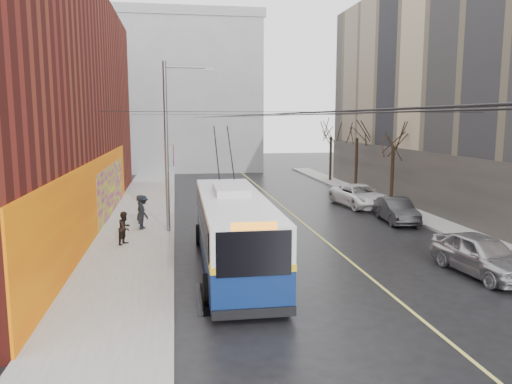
# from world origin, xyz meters

# --- Properties ---
(ground) EXTENTS (140.00, 140.00, 0.00)m
(ground) POSITION_xyz_m (0.00, 0.00, 0.00)
(ground) COLOR black
(ground) RESTS_ON ground
(sidewalk_left) EXTENTS (4.00, 60.00, 0.15)m
(sidewalk_left) POSITION_xyz_m (-8.00, 12.00, 0.07)
(sidewalk_left) COLOR gray
(sidewalk_left) RESTS_ON ground
(sidewalk_right) EXTENTS (2.00, 60.00, 0.15)m
(sidewalk_right) POSITION_xyz_m (9.00, 12.00, 0.07)
(sidewalk_right) COLOR gray
(sidewalk_right) RESTS_ON ground
(lane_line) EXTENTS (0.12, 50.00, 0.01)m
(lane_line) POSITION_xyz_m (1.50, 14.00, 0.00)
(lane_line) COLOR #BFB74C
(lane_line) RESTS_ON ground
(building_far) EXTENTS (20.50, 12.10, 18.00)m
(building_far) POSITION_xyz_m (-6.00, 44.99, 9.02)
(building_far) COLOR gray
(building_far) RESTS_ON ground
(streetlight_pole) EXTENTS (2.65, 0.60, 9.00)m
(streetlight_pole) POSITION_xyz_m (-6.14, 10.00, 4.85)
(streetlight_pole) COLOR slate
(streetlight_pole) RESTS_ON ground
(catenary_wires) EXTENTS (18.00, 60.00, 0.22)m
(catenary_wires) POSITION_xyz_m (-2.54, 14.77, 6.25)
(catenary_wires) COLOR black
(tree_near) EXTENTS (3.20, 3.20, 6.40)m
(tree_near) POSITION_xyz_m (9.00, 16.00, 4.98)
(tree_near) COLOR black
(tree_near) RESTS_ON ground
(tree_mid) EXTENTS (3.20, 3.20, 6.68)m
(tree_mid) POSITION_xyz_m (9.00, 23.00, 5.25)
(tree_mid) COLOR black
(tree_mid) RESTS_ON ground
(tree_far) EXTENTS (3.20, 3.20, 6.57)m
(tree_far) POSITION_xyz_m (9.00, 30.00, 5.14)
(tree_far) COLOR black
(tree_far) RESTS_ON ground
(puddle) EXTENTS (2.04, 3.22, 0.01)m
(puddle) POSITION_xyz_m (-4.26, -0.03, 0.00)
(puddle) COLOR black
(puddle) RESTS_ON ground
(pigeons_flying) EXTENTS (5.53, 2.15, 2.36)m
(pigeons_flying) POSITION_xyz_m (-1.83, 10.58, 7.17)
(pigeons_flying) COLOR slate
(trolleybus) EXTENTS (2.95, 12.16, 5.73)m
(trolleybus) POSITION_xyz_m (-3.56, 3.51, 1.59)
(trolleybus) COLOR navy
(trolleybus) RESTS_ON ground
(parked_car_a) EXTENTS (2.36, 4.92, 1.62)m
(parked_car_a) POSITION_xyz_m (5.94, 0.85, 0.81)
(parked_car_a) COLOR #9B9B9F
(parked_car_a) RESTS_ON ground
(parked_car_b) EXTENTS (1.90, 4.46, 1.43)m
(parked_car_b) POSITION_xyz_m (7.00, 10.86, 0.72)
(parked_car_b) COLOR #2A292C
(parked_car_b) RESTS_ON ground
(parked_car_c) EXTENTS (3.18, 5.75, 1.52)m
(parked_car_c) POSITION_xyz_m (6.76, 16.27, 0.76)
(parked_car_c) COLOR white
(parked_car_c) RESTS_ON ground
(following_car) EXTENTS (1.77, 4.11, 1.38)m
(following_car) POSITION_xyz_m (-2.86, 19.14, 0.69)
(following_car) COLOR #A1A2A6
(following_car) RESTS_ON ground
(pedestrian_a) EXTENTS (0.51, 0.72, 1.87)m
(pedestrian_a) POSITION_xyz_m (-7.76, 10.71, 1.08)
(pedestrian_a) COLOR black
(pedestrian_a) RESTS_ON sidewalk_left
(pedestrian_b) EXTENTS (0.89, 0.96, 1.59)m
(pedestrian_b) POSITION_xyz_m (-8.31, 7.44, 0.94)
(pedestrian_b) COLOR black
(pedestrian_b) RESTS_ON sidewalk_left
(pedestrian_c) EXTENTS (1.09, 1.35, 1.82)m
(pedestrian_c) POSITION_xyz_m (-7.68, 10.92, 1.06)
(pedestrian_c) COLOR black
(pedestrian_c) RESTS_ON sidewalk_left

